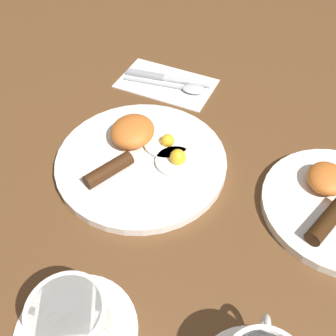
# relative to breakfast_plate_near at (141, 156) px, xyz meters

# --- Properties ---
(ground_plane) EXTENTS (3.00, 3.00, 0.00)m
(ground_plane) POSITION_rel_breakfast_plate_near_xyz_m (0.01, 0.00, -0.01)
(ground_plane) COLOR brown
(breakfast_plate_near) EXTENTS (0.29, 0.29, 0.05)m
(breakfast_plate_near) POSITION_rel_breakfast_plate_near_xyz_m (0.00, 0.00, 0.00)
(breakfast_plate_near) COLOR white
(breakfast_plate_near) RESTS_ON ground_plane
(teacup_near) EXTENTS (0.15, 0.15, 0.07)m
(teacup_near) POSITION_rel_breakfast_plate_near_xyz_m (0.30, 0.03, 0.02)
(teacup_near) COLOR white
(teacup_near) RESTS_ON ground_plane
(napkin) EXTENTS (0.14, 0.21, 0.01)m
(napkin) POSITION_rel_breakfast_plate_near_xyz_m (-0.23, -0.03, -0.01)
(napkin) COLOR white
(napkin) RESTS_ON ground_plane
(knife) EXTENTS (0.02, 0.19, 0.01)m
(knife) POSITION_rel_breakfast_plate_near_xyz_m (-0.24, -0.04, -0.01)
(knife) COLOR silver
(knife) RESTS_ON napkin
(spoon) EXTENTS (0.04, 0.18, 0.01)m
(spoon) POSITION_rel_breakfast_plate_near_xyz_m (-0.22, 0.01, -0.00)
(spoon) COLOR silver
(spoon) RESTS_ON napkin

